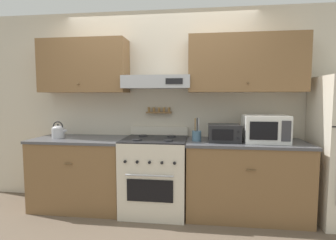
% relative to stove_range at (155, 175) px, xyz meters
% --- Properties ---
extents(ground_plane, '(16.00, 16.00, 0.00)m').
position_rel_stove_range_xyz_m(ground_plane, '(0.00, -0.32, -0.46)').
color(ground_plane, brown).
extents(wall_back, '(5.20, 0.46, 2.55)m').
position_rel_stove_range_xyz_m(wall_back, '(0.05, 0.31, 1.01)').
color(wall_back, beige).
rests_on(wall_back, ground_plane).
extents(counter_left, '(1.17, 0.68, 0.89)m').
position_rel_stove_range_xyz_m(counter_left, '(-0.97, 0.02, -0.01)').
color(counter_left, brown).
rests_on(counter_left, ground_plane).
extents(counter_right, '(1.40, 0.68, 0.89)m').
position_rel_stove_range_xyz_m(counter_right, '(1.09, 0.02, -0.01)').
color(counter_right, brown).
rests_on(counter_right, ground_plane).
extents(stove_range, '(0.77, 0.71, 1.02)m').
position_rel_stove_range_xyz_m(stove_range, '(0.00, 0.00, 0.00)').
color(stove_range, beige).
rests_on(stove_range, ground_plane).
extents(tea_kettle, '(0.20, 0.16, 0.21)m').
position_rel_stove_range_xyz_m(tea_kettle, '(-1.25, -0.01, 0.52)').
color(tea_kettle, '#B7B7BC').
rests_on(tea_kettle, counter_left).
extents(microwave, '(0.49, 0.40, 0.31)m').
position_rel_stove_range_xyz_m(microwave, '(1.29, 0.01, 0.59)').
color(microwave, white).
rests_on(microwave, counter_right).
extents(utensil_crock, '(0.11, 0.11, 0.28)m').
position_rel_stove_range_xyz_m(utensil_crock, '(0.51, -0.01, 0.50)').
color(utensil_crock, slate).
rests_on(utensil_crock, counter_right).
extents(toaster_oven, '(0.37, 0.32, 0.20)m').
position_rel_stove_range_xyz_m(toaster_oven, '(0.83, -0.01, 0.54)').
color(toaster_oven, '#232326').
rests_on(toaster_oven, counter_right).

